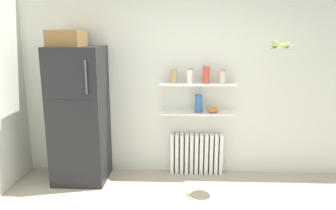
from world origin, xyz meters
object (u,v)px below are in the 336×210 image
(storage_jar_1, at_px, (190,76))
(storage_jar_0, at_px, (174,76))
(vase, at_px, (199,103))
(hanging_fruit_basket, at_px, (281,46))
(radiator, at_px, (196,154))
(shelf_bowl, at_px, (213,110))
(refrigerator, at_px, (79,112))
(storage_jar_2, at_px, (206,74))
(storage_jar_3, at_px, (223,77))

(storage_jar_1, bearing_deg, storage_jar_0, 180.00)
(vase, height_order, hanging_fruit_basket, hanging_fruit_basket)
(radiator, bearing_deg, shelf_bowl, -8.33)
(shelf_bowl, bearing_deg, refrigerator, -173.31)
(storage_jar_1, height_order, storage_jar_2, storage_jar_2)
(refrigerator, distance_m, radiator, 1.69)
(storage_jar_1, bearing_deg, hanging_fruit_basket, -20.25)
(shelf_bowl, bearing_deg, radiator, 171.67)
(shelf_bowl, bearing_deg, hanging_fruit_basket, -27.80)
(storage_jar_0, relative_size, hanging_fruit_basket, 0.63)
(refrigerator, height_order, storage_jar_2, refrigerator)
(storage_jar_1, height_order, shelf_bowl, storage_jar_1)
(storage_jar_1, bearing_deg, storage_jar_3, 0.00)
(storage_jar_1, relative_size, storage_jar_2, 0.82)
(refrigerator, height_order, shelf_bowl, refrigerator)
(refrigerator, bearing_deg, storage_jar_0, 9.52)
(storage_jar_0, distance_m, storage_jar_2, 0.43)
(refrigerator, distance_m, shelf_bowl, 1.76)
(storage_jar_0, bearing_deg, storage_jar_1, -0.00)
(vase, distance_m, shelf_bowl, 0.21)
(storage_jar_0, relative_size, storage_jar_2, 0.78)
(storage_jar_0, relative_size, vase, 0.77)
(vase, bearing_deg, storage_jar_1, -180.00)
(storage_jar_1, relative_size, hanging_fruit_basket, 0.67)
(radiator, distance_m, storage_jar_3, 1.13)
(storage_jar_0, distance_m, hanging_fruit_basket, 1.37)
(radiator, distance_m, storage_jar_2, 1.12)
(radiator, xyz_separation_m, storage_jar_3, (0.32, -0.03, 1.09))
(storage_jar_2, height_order, shelf_bowl, storage_jar_2)
(refrigerator, height_order, radiator, refrigerator)
(storage_jar_3, height_order, shelf_bowl, storage_jar_3)
(refrigerator, relative_size, storage_jar_1, 9.96)
(storage_jar_1, xyz_separation_m, vase, (0.12, 0.00, -0.37))
(storage_jar_1, relative_size, vase, 0.81)
(storage_jar_0, height_order, vase, storage_jar_0)
(storage_jar_1, xyz_separation_m, storage_jar_2, (0.21, 0.00, 0.02))
(storage_jar_1, height_order, hanging_fruit_basket, hanging_fruit_basket)
(storage_jar_0, bearing_deg, hanging_fruit_basket, -17.01)
(storage_jar_1, xyz_separation_m, storage_jar_3, (0.43, 0.00, -0.01))
(refrigerator, distance_m, storage_jar_1, 1.52)
(shelf_bowl, bearing_deg, storage_jar_0, 180.00)
(storage_jar_2, distance_m, hanging_fruit_basket, 0.99)
(shelf_bowl, xyz_separation_m, hanging_fruit_basket, (0.73, -0.38, 0.86))
(radiator, height_order, storage_jar_1, storage_jar_1)
(radiator, bearing_deg, storage_jar_0, -174.64)
(refrigerator, relative_size, radiator, 2.71)
(storage_jar_0, height_order, storage_jar_2, storage_jar_2)
(storage_jar_3, distance_m, vase, 0.47)
(storage_jar_0, height_order, storage_jar_3, storage_jar_0)
(storage_jar_0, distance_m, storage_jar_1, 0.21)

